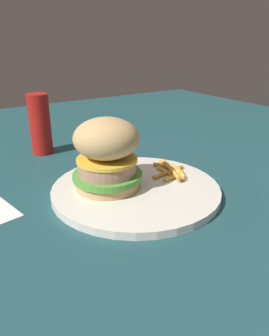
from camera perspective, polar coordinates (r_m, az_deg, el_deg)
name	(u,v)px	position (r m, az deg, el deg)	size (l,w,h in m)	color
ground_plane	(126,196)	(0.52, -1.47, -4.85)	(1.60, 1.60, 0.00)	#1E474C
plate	(134,188)	(0.53, 0.00, -3.60)	(0.27, 0.27, 0.01)	silver
sandwich	(107,154)	(0.50, -4.87, 2.54)	(0.11, 0.11, 0.11)	tan
fries_pile	(171,170)	(0.58, 6.33, -0.35)	(0.07, 0.09, 0.01)	gold
ketchup_bottle	(40,124)	(0.72, -16.19, 7.35)	(0.04, 0.04, 0.13)	#B21914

